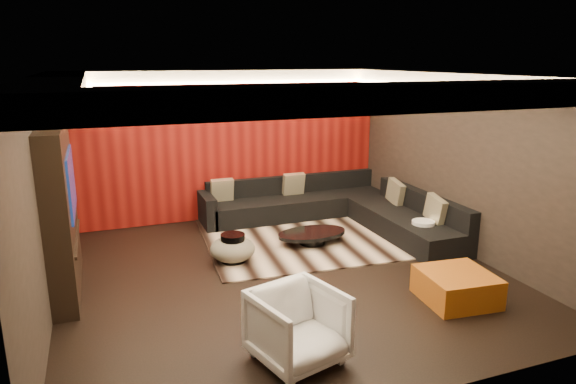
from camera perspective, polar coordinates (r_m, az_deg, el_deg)
name	(u,v)px	position (r m, az deg, el deg)	size (l,w,h in m)	color
floor	(283,275)	(7.44, -0.54, -9.24)	(6.00, 6.00, 0.02)	black
ceiling	(283,73)	(6.80, -0.60, 13.04)	(6.00, 6.00, 0.02)	silver
wall_back	(228,146)	(9.81, -6.63, 5.15)	(6.00, 0.02, 2.80)	black
wall_left	(40,200)	(6.62, -25.85, -0.84)	(0.02, 6.00, 2.80)	black
wall_right	(464,164)	(8.48, 18.94, 2.96)	(0.02, 6.00, 2.80)	black
red_feature_wall	(229,146)	(9.78, -6.57, 5.12)	(5.98, 0.05, 2.78)	#6B0C0A
soffit_back	(231,76)	(9.39, -6.39, 12.65)	(6.00, 0.60, 0.22)	silver
soffit_front	(395,97)	(4.37, 11.80, 10.28)	(6.00, 0.60, 0.22)	silver
soffit_left	(56,87)	(6.41, -24.35, 10.60)	(0.60, 4.80, 0.22)	silver
soffit_right	(454,80)	(8.14, 17.97, 11.76)	(0.60, 4.80, 0.22)	silver
cove_back	(236,82)	(9.06, -5.83, 12.03)	(4.80, 0.08, 0.04)	#FFD899
cove_front	(374,105)	(4.67, 9.51, 9.54)	(4.80, 0.08, 0.04)	#FFD899
cove_left	(89,94)	(6.40, -21.20, 10.09)	(0.08, 4.80, 0.04)	#FFD899
cove_right	(434,87)	(7.93, 15.95, 11.20)	(0.08, 4.80, 0.04)	#FFD899
tv_surround	(60,210)	(7.26, -23.97, -1.83)	(0.30, 2.00, 2.20)	black
tv_screen	(71,183)	(7.17, -22.99, 0.97)	(0.04, 1.30, 0.80)	black
tv_shelf	(77,238)	(7.37, -22.41, -4.70)	(0.04, 1.60, 0.04)	black
rug	(321,235)	(9.03, 3.65, -4.74)	(4.00, 3.00, 0.02)	beige
coffee_table	(312,237)	(8.55, 2.68, -5.07)	(1.18, 1.18, 0.20)	black
drum_stool	(233,248)	(7.81, -6.13, -6.18)	(0.37, 0.37, 0.43)	black
striped_pouf	(233,249)	(7.84, -6.17, -6.31)	(0.68, 0.68, 0.37)	beige
white_side_table	(422,234)	(8.65, 14.71, -4.56)	(0.36, 0.36, 0.45)	white
orange_ottoman	(456,287)	(6.96, 18.21, -9.96)	(0.85, 0.85, 0.38)	#974913
armchair	(298,327)	(5.33, 1.10, -14.75)	(0.82, 0.84, 0.76)	white
sectional_sofa	(336,210)	(9.60, 5.37, -2.00)	(3.65, 3.50, 0.75)	black
throw_pillows	(333,193)	(9.37, 4.98, -0.13)	(3.23, 2.82, 0.50)	beige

